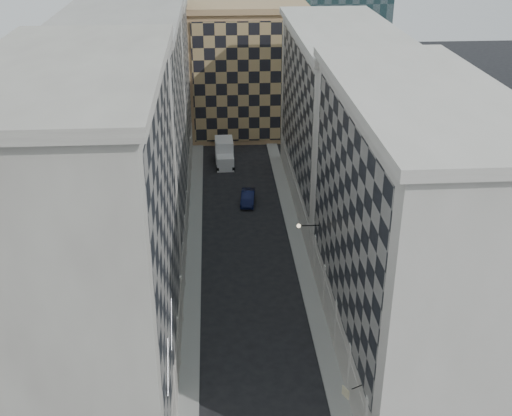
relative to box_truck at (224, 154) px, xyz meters
name	(u,v)px	position (x,y,z in m)	size (l,w,h in m)	color
sidewalk_west	(194,256)	(-3.62, -24.22, -1.28)	(1.50, 100.00, 0.15)	gray
sidewalk_east	(300,252)	(6.88, -24.22, -1.28)	(1.50, 100.00, 0.15)	gray
bldg_left_a	(91,250)	(-9.25, -43.22, 10.47)	(10.80, 22.80, 23.70)	gray
bldg_left_b	(130,139)	(-9.25, -21.22, 9.97)	(10.80, 22.80, 22.70)	gray
bldg_left_c	(149,83)	(-9.25, 0.78, 9.47)	(10.80, 22.80, 21.70)	gray
bldg_right_a	(408,230)	(12.51, -39.22, 8.97)	(10.80, 26.80, 20.70)	#B9B5A9
bldg_right_b	(339,119)	(12.52, -12.22, 8.49)	(10.80, 28.80, 19.70)	#B9B5A9
tan_block	(246,68)	(3.63, 13.67, 8.08)	(16.80, 14.80, 18.80)	tan
flagpoles_left	(170,345)	(-4.27, -48.22, 6.64)	(0.10, 6.33, 2.33)	gray
bracket_lamp	(301,226)	(6.01, -30.22, 4.84)	(1.98, 0.36, 0.36)	black
box_truck	(224,154)	(0.00, 0.00, 0.00)	(2.44, 5.73, 3.12)	silver
dark_car	(248,198)	(2.39, -12.42, -0.64)	(1.52, 4.35, 1.43)	#0F1639
shop_sign	(347,392)	(6.59, -48.40, 2.48)	(1.25, 0.66, 0.78)	black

